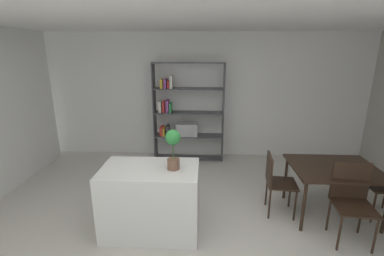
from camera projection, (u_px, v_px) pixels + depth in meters
ground_plane at (185, 244)px, 3.32m from camera, size 10.22×10.22×0.00m
ceiling_slab at (183, 8)px, 2.57m from camera, size 7.42×6.08×0.06m
back_partition at (195, 96)px, 5.84m from camera, size 7.42×0.06×2.64m
kitchen_island at (151, 200)px, 3.47m from camera, size 1.21×0.72×0.88m
potted_plant_on_island at (173, 146)px, 3.24m from camera, size 0.18×0.18×0.50m
open_bookshelf at (184, 115)px, 5.65m from camera, size 1.45×0.32×2.05m
dining_table at (334, 172)px, 3.75m from camera, size 1.15×0.93×0.73m
dining_chair_near at (352, 195)px, 3.31m from camera, size 0.48×0.47×0.97m
dining_chair_island_side at (276, 179)px, 3.83m from camera, size 0.44×0.44×0.88m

